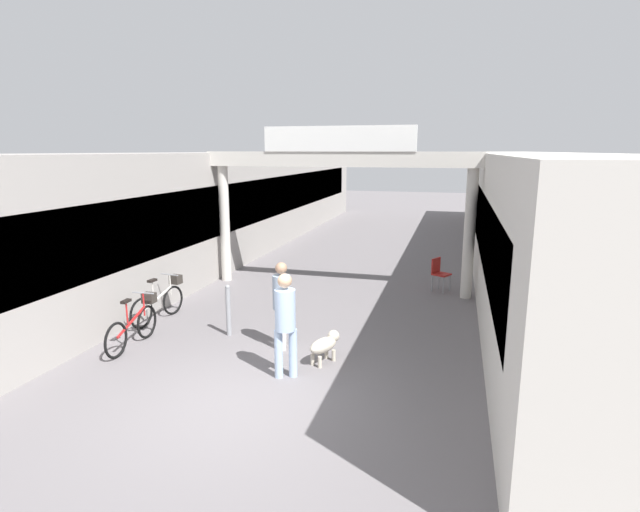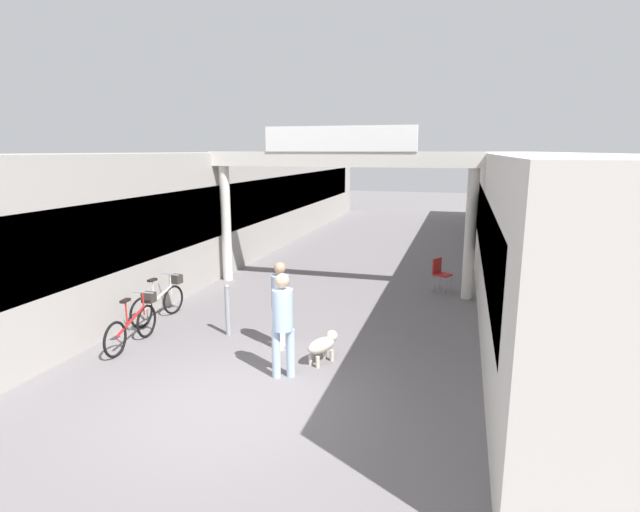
{
  "view_description": "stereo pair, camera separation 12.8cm",
  "coord_description": "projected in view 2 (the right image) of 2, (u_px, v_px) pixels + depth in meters",
  "views": [
    {
      "loc": [
        2.99,
        -6.22,
        3.7
      ],
      "look_at": [
        0.0,
        4.71,
        1.3
      ],
      "focal_mm": 28.0,
      "sensor_mm": 36.0,
      "label": 1
    },
    {
      "loc": [
        3.12,
        -6.19,
        3.7
      ],
      "look_at": [
        0.0,
        4.71,
        1.3
      ],
      "focal_mm": 28.0,
      "sensor_mm": 36.0,
      "label": 2
    }
  ],
  "objects": [
    {
      "name": "storefront_right",
      "position": [
        526.0,
        210.0,
        16.02
      ],
      "size": [
        3.0,
        26.0,
        3.64
      ],
      "color": "beige",
      "rests_on": "ground_plane"
    },
    {
      "name": "bicycle_silver_second",
      "position": [
        161.0,
        300.0,
        11.11
      ],
      "size": [
        0.46,
        1.68,
        0.98
      ],
      "color": "black",
      "rests_on": "ground_plane"
    },
    {
      "name": "bicycle_red_nearest",
      "position": [
        135.0,
        323.0,
        9.64
      ],
      "size": [
        0.46,
        1.69,
        0.98
      ],
      "color": "black",
      "rests_on": "ground_plane"
    },
    {
      "name": "ground_plane",
      "position": [
        233.0,
        404.0,
        7.43
      ],
      "size": [
        80.0,
        80.0,
        0.0
      ],
      "primitive_type": "plane",
      "color": "slate"
    },
    {
      "name": "dog_on_leash",
      "position": [
        323.0,
        344.0,
        8.85
      ],
      "size": [
        0.53,
        0.75,
        0.53
      ],
      "color": "beige",
      "rests_on": "ground_plane"
    },
    {
      "name": "cafe_chair_red_nearer",
      "position": [
        440.0,
        272.0,
        13.29
      ],
      "size": [
        0.54,
        0.54,
        0.89
      ],
      "color": "gray",
      "rests_on": "ground_plane"
    },
    {
      "name": "pedestrian_with_dog",
      "position": [
        283.0,
        318.0,
        8.13
      ],
      "size": [
        0.45,
        0.45,
        1.77
      ],
      "color": "#A5BFE0",
      "rests_on": "ground_plane"
    },
    {
      "name": "arcade_sign_gateway",
      "position": [
        340.0,
        175.0,
        13.01
      ],
      "size": [
        7.4,
        0.47,
        4.32
      ],
      "color": "beige",
      "rests_on": "ground_plane"
    },
    {
      "name": "pedestrian_companion",
      "position": [
        280.0,
        299.0,
        9.38
      ],
      "size": [
        0.42,
        0.42,
        1.68
      ],
      "color": "silver",
      "rests_on": "ground_plane"
    },
    {
      "name": "bollard_post_metal",
      "position": [
        228.0,
        309.0,
        10.12
      ],
      "size": [
        0.1,
        0.1,
        1.07
      ],
      "color": "gray",
      "rests_on": "ground_plane"
    },
    {
      "name": "storefront_left",
      "position": [
        236.0,
        202.0,
        18.76
      ],
      "size": [
        3.0,
        26.0,
        3.64
      ],
      "color": "#9E9993",
      "rests_on": "ground_plane"
    }
  ]
}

